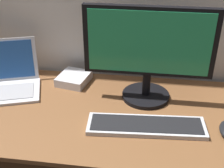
{
  "coord_description": "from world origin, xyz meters",
  "views": [
    {
      "loc": [
        0.25,
        -1.08,
        1.47
      ],
      "look_at": [
        0.09,
        0.0,
        0.84
      ],
      "focal_mm": 48.62,
      "sensor_mm": 36.0,
      "label": 1
    }
  ],
  "objects_px": {
    "external_monitor": "(149,51)",
    "laptop_silver": "(2,79)",
    "wired_keyboard": "(146,126)",
    "external_drive_box": "(74,79)"
  },
  "relations": [
    {
      "from": "external_drive_box",
      "to": "wired_keyboard",
      "type": "bearing_deg",
      "value": -40.23
    },
    {
      "from": "laptop_silver",
      "to": "wired_keyboard",
      "type": "relative_size",
      "value": 0.86
    },
    {
      "from": "external_monitor",
      "to": "wired_keyboard",
      "type": "distance_m",
      "value": 0.32
    },
    {
      "from": "laptop_silver",
      "to": "external_drive_box",
      "type": "relative_size",
      "value": 2.66
    },
    {
      "from": "wired_keyboard",
      "to": "external_drive_box",
      "type": "distance_m",
      "value": 0.5
    },
    {
      "from": "external_monitor",
      "to": "wired_keyboard",
      "type": "xyz_separation_m",
      "value": [
        0.01,
        -0.22,
        -0.23
      ]
    },
    {
      "from": "laptop_silver",
      "to": "external_drive_box",
      "type": "xyz_separation_m",
      "value": [
        0.33,
        0.11,
        -0.03
      ]
    },
    {
      "from": "external_drive_box",
      "to": "external_monitor",
      "type": "bearing_deg",
      "value": -15.86
    },
    {
      "from": "external_monitor",
      "to": "laptop_silver",
      "type": "bearing_deg",
      "value": -179.72
    },
    {
      "from": "external_monitor",
      "to": "wired_keyboard",
      "type": "bearing_deg",
      "value": -86.78
    }
  ]
}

